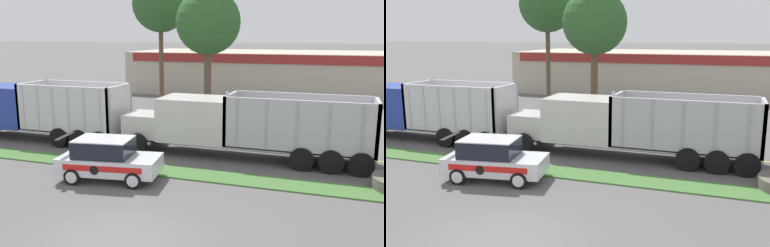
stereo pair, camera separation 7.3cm
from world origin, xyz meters
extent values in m
plane|color=#5B5959|center=(0.00, 0.00, 0.00)|extent=(600.00, 600.00, 0.00)
cube|color=#477538|center=(0.00, 6.39, 0.03)|extent=(120.00, 1.49, 0.06)
cube|color=yellow|center=(-14.09, 11.13, 0.00)|extent=(2.40, 0.14, 0.01)
cube|color=yellow|center=(-8.69, 11.13, 0.00)|extent=(2.40, 0.14, 0.01)
cube|color=yellow|center=(-3.29, 11.13, 0.00)|extent=(2.40, 0.14, 0.01)
cube|color=yellow|center=(2.11, 11.13, 0.00)|extent=(2.40, 0.14, 0.01)
cube|color=yellow|center=(7.51, 11.13, 0.00)|extent=(2.40, 0.14, 0.01)
cube|color=black|center=(-10.48, 9.62, 0.61)|extent=(10.92, 1.41, 0.18)
cube|color=#23389E|center=(-12.20, 9.62, 1.83)|extent=(3.06, 2.56, 2.27)
cylinder|color=silver|center=(-10.57, 8.79, 2.48)|extent=(0.14, 0.14, 1.30)
cube|color=silver|center=(-7.84, 9.62, 0.76)|extent=(5.65, 2.56, 0.12)
cube|color=silver|center=(-10.59, 9.62, 2.00)|extent=(0.16, 2.56, 2.49)
cube|color=silver|center=(-5.10, 9.62, 2.00)|extent=(0.16, 2.56, 2.49)
cube|color=silver|center=(-7.84, 8.42, 2.00)|extent=(5.65, 0.16, 2.49)
cube|color=silver|center=(-7.84, 10.82, 2.00)|extent=(5.65, 0.16, 2.49)
cube|color=#BCBCC1|center=(-10.20, 8.32, 2.00)|extent=(0.10, 0.04, 2.37)
cube|color=#BCBCC1|center=(-9.26, 8.32, 2.00)|extent=(0.10, 0.04, 2.37)
cube|color=#BCBCC1|center=(-8.31, 8.32, 2.00)|extent=(0.10, 0.04, 2.37)
cube|color=#BCBCC1|center=(-7.37, 8.32, 2.00)|extent=(0.10, 0.04, 2.37)
cube|color=#BCBCC1|center=(-6.43, 8.32, 2.00)|extent=(0.10, 0.04, 2.37)
cube|color=#BCBCC1|center=(-5.49, 8.32, 2.00)|extent=(0.10, 0.04, 2.37)
cylinder|color=black|center=(-5.62, 8.36, 0.52)|extent=(1.03, 0.30, 1.03)
cylinder|color=black|center=(-5.62, 10.88, 0.52)|extent=(1.03, 0.30, 1.03)
cylinder|color=black|center=(-6.83, 8.36, 0.52)|extent=(1.03, 0.30, 1.03)
cylinder|color=black|center=(-6.83, 10.88, 0.52)|extent=(1.03, 0.30, 1.03)
cylinder|color=black|center=(-8.04, 8.36, 0.52)|extent=(1.03, 0.30, 1.03)
cylinder|color=black|center=(-8.04, 10.88, 0.52)|extent=(1.03, 0.30, 1.03)
cube|color=black|center=(1.44, 9.70, 0.61)|extent=(11.95, 1.37, 0.18)
cube|color=silver|center=(-3.56, 9.70, 1.28)|extent=(1.95, 2.04, 1.16)
cube|color=#B7B7BC|center=(-4.57, 9.70, 1.28)|extent=(0.06, 1.74, 0.99)
cube|color=silver|center=(-0.89, 9.70, 1.76)|extent=(3.39, 2.48, 2.11)
cube|color=black|center=(-2.61, 9.70, 2.12)|extent=(0.04, 2.11, 0.95)
cylinder|color=silver|center=(0.90, 8.89, 2.52)|extent=(0.14, 0.14, 1.52)
cube|color=#B7B7BC|center=(4.11, 9.70, 0.76)|extent=(6.61, 2.48, 0.12)
cube|color=#B7B7BC|center=(0.88, 9.70, 1.93)|extent=(0.16, 2.48, 2.33)
cube|color=#B7B7BC|center=(7.33, 9.70, 1.93)|extent=(0.16, 2.48, 2.33)
cube|color=#B7B7BC|center=(4.11, 8.54, 1.93)|extent=(6.61, 0.16, 2.33)
cube|color=#B7B7BC|center=(4.11, 10.86, 1.93)|extent=(6.61, 0.16, 2.33)
cube|color=#A3A3A8|center=(1.46, 8.44, 1.93)|extent=(0.10, 0.04, 2.22)
cube|color=#A3A3A8|center=(2.79, 8.44, 1.93)|extent=(0.10, 0.04, 2.22)
cube|color=#A3A3A8|center=(4.11, 8.44, 1.93)|extent=(0.10, 0.04, 2.22)
cube|color=#A3A3A8|center=(5.43, 8.44, 1.93)|extent=(0.10, 0.04, 2.22)
cube|color=#A3A3A8|center=(6.75, 8.44, 1.93)|extent=(0.10, 0.04, 2.22)
cylinder|color=black|center=(-3.56, 8.48, 0.52)|extent=(1.04, 0.30, 1.04)
cylinder|color=black|center=(-3.56, 10.92, 0.52)|extent=(1.04, 0.30, 1.04)
cylinder|color=black|center=(6.81, 8.48, 0.52)|extent=(1.04, 0.30, 1.04)
cylinder|color=black|center=(6.81, 10.92, 0.52)|extent=(1.04, 0.30, 1.04)
cylinder|color=black|center=(5.60, 8.48, 0.52)|extent=(1.04, 0.30, 1.04)
cylinder|color=black|center=(5.60, 10.92, 0.52)|extent=(1.04, 0.30, 1.04)
cylinder|color=black|center=(4.38, 8.48, 0.52)|extent=(1.04, 0.30, 1.04)
cylinder|color=black|center=(4.38, 10.92, 0.52)|extent=(1.04, 0.30, 1.04)
cube|color=silver|center=(-2.90, 4.74, 0.66)|extent=(4.29, 2.48, 0.67)
cube|color=black|center=(-3.14, 4.70, 1.34)|extent=(2.46, 1.98, 0.68)
cube|color=silver|center=(-3.14, 4.70, 1.70)|extent=(2.46, 1.98, 0.04)
cube|color=black|center=(-4.80, 4.44, 1.74)|extent=(0.43, 1.51, 0.03)
cube|color=red|center=(-2.75, 3.80, 0.73)|extent=(3.20, 0.52, 0.23)
cylinder|color=black|center=(-3.05, 3.75, 0.66)|extent=(0.36, 0.07, 0.37)
cylinder|color=black|center=(-1.52, 4.05, 0.33)|extent=(0.68, 0.30, 0.66)
cylinder|color=silver|center=(-1.51, 3.94, 0.33)|extent=(0.46, 0.08, 0.46)
cylinder|color=black|center=(-1.80, 5.82, 0.33)|extent=(0.68, 0.30, 0.66)
cylinder|color=silver|center=(-1.82, 5.92, 0.33)|extent=(0.46, 0.08, 0.46)
cylinder|color=black|center=(-4.00, 3.66, 0.33)|extent=(0.68, 0.30, 0.66)
cylinder|color=silver|center=(-3.98, 3.55, 0.33)|extent=(0.46, 0.08, 0.46)
cylinder|color=black|center=(-4.28, 5.43, 0.33)|extent=(0.68, 0.30, 0.66)
cylinder|color=silver|center=(-4.30, 5.53, 0.33)|extent=(0.46, 0.08, 0.46)
cube|color=#BCB29E|center=(3.61, 34.52, 2.07)|extent=(36.77, 12.00, 4.13)
cube|color=maroon|center=(3.61, 28.47, 3.68)|extent=(34.93, 0.10, 0.80)
cylinder|color=brown|center=(-8.49, 23.10, 3.52)|extent=(0.37, 0.37, 7.03)
sphere|color=#2D5B28|center=(-8.49, 23.10, 8.30)|extent=(4.63, 4.63, 4.63)
cylinder|color=brown|center=(-2.94, 18.23, 2.73)|extent=(0.50, 0.50, 5.45)
sphere|color=#2D5B28|center=(-2.94, 18.23, 6.66)|extent=(4.40, 4.40, 4.40)
camera|label=1|loc=(5.77, -9.95, 5.83)|focal=40.00mm
camera|label=2|loc=(5.84, -9.93, 5.83)|focal=40.00mm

